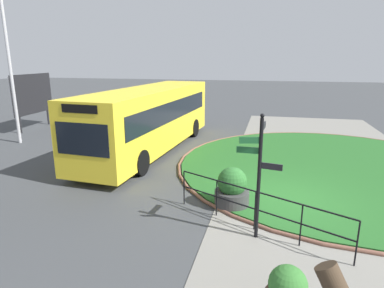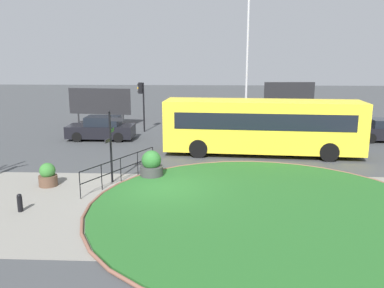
{
  "view_description": "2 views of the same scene",
  "coord_description": "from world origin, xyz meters",
  "px_view_note": "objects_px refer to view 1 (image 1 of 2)",
  "views": [
    {
      "loc": [
        -9.8,
        0.59,
        4.33
      ],
      "look_at": [
        1.68,
        3.37,
        1.26
      ],
      "focal_mm": 30.6,
      "sensor_mm": 36.0,
      "label": 1
    },
    {
      "loc": [
        1.94,
        -15.62,
        5.37
      ],
      "look_at": [
        1.1,
        2.32,
        1.4
      ],
      "focal_mm": 37.35,
      "sensor_mm": 36.0,
      "label": 2
    }
  ],
  "objects_px": {
    "car_trailing": "(141,109)",
    "lamppost_tall": "(7,43)",
    "signpost_directional": "(259,168)",
    "bus_yellow": "(151,117)",
    "billboard_right": "(32,95)",
    "planter_near_signpost": "(232,190)"
  },
  "relations": [
    {
      "from": "car_trailing",
      "to": "planter_near_signpost",
      "type": "distance_m",
      "value": 16.48
    },
    {
      "from": "car_trailing",
      "to": "lamppost_tall",
      "type": "height_order",
      "value": "lamppost_tall"
    },
    {
      "from": "signpost_directional",
      "to": "planter_near_signpost",
      "type": "bearing_deg",
      "value": 26.37
    },
    {
      "from": "lamppost_tall",
      "to": "planter_near_signpost",
      "type": "bearing_deg",
      "value": -113.51
    },
    {
      "from": "bus_yellow",
      "to": "planter_near_signpost",
      "type": "height_order",
      "value": "bus_yellow"
    },
    {
      "from": "signpost_directional",
      "to": "planter_near_signpost",
      "type": "xyz_separation_m",
      "value": [
        1.59,
        0.79,
        -1.26
      ]
    },
    {
      "from": "signpost_directional",
      "to": "lamppost_tall",
      "type": "distance_m",
      "value": 14.78
    },
    {
      "from": "bus_yellow",
      "to": "planter_near_signpost",
      "type": "xyz_separation_m",
      "value": [
        -5.47,
        -4.6,
        -1.06
      ]
    },
    {
      "from": "car_trailing",
      "to": "signpost_directional",
      "type": "bearing_deg",
      "value": -147.29
    },
    {
      "from": "signpost_directional",
      "to": "lamppost_tall",
      "type": "relative_size",
      "value": 0.33
    },
    {
      "from": "bus_yellow",
      "to": "billboard_right",
      "type": "bearing_deg",
      "value": -104.96
    },
    {
      "from": "bus_yellow",
      "to": "billboard_right",
      "type": "relative_size",
      "value": 2.81
    },
    {
      "from": "car_trailing",
      "to": "lamppost_tall",
      "type": "xyz_separation_m",
      "value": [
        -8.86,
        3.31,
        4.44
      ]
    },
    {
      "from": "bus_yellow",
      "to": "lamppost_tall",
      "type": "xyz_separation_m",
      "value": [
        -0.28,
        7.34,
        3.48
      ]
    },
    {
      "from": "bus_yellow",
      "to": "billboard_right",
      "type": "height_order",
      "value": "billboard_right"
    },
    {
      "from": "signpost_directional",
      "to": "bus_yellow",
      "type": "bearing_deg",
      "value": 37.33
    },
    {
      "from": "bus_yellow",
      "to": "planter_near_signpost",
      "type": "distance_m",
      "value": 7.22
    },
    {
      "from": "bus_yellow",
      "to": "signpost_directional",
      "type": "bearing_deg",
      "value": 41.42
    },
    {
      "from": "bus_yellow",
      "to": "car_trailing",
      "type": "relative_size",
      "value": 2.43
    },
    {
      "from": "lamppost_tall",
      "to": "billboard_right",
      "type": "distance_m",
      "value": 4.81
    },
    {
      "from": "billboard_right",
      "to": "planter_near_signpost",
      "type": "height_order",
      "value": "billboard_right"
    },
    {
      "from": "signpost_directional",
      "to": "lamppost_tall",
      "type": "bearing_deg",
      "value": 61.95
    }
  ]
}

